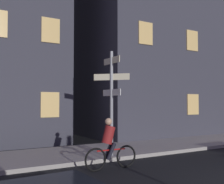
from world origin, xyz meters
The scene contains 4 objects.
sidewalk_kerb centered at (0.00, 6.33, 0.07)m, with size 40.00×3.38×0.14m, color #9E9991.
signpost centered at (-1.30, 5.05, 2.40)m, with size 1.00×1.26×3.89m.
cyclist centered at (-2.17, 3.68, 0.75)m, with size 1.82×0.33×1.61m.
building_right_block centered at (7.54, 12.09, 7.16)m, with size 13.79×8.72×14.32m.
Camera 1 is at (-6.56, -3.90, 2.09)m, focal length 44.57 mm.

